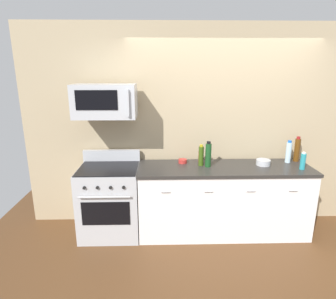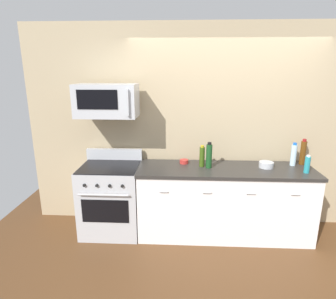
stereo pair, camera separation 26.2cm
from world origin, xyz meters
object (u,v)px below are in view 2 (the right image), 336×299
range_oven (111,198)px  bottle_dish_soap (307,164)px  microwave (107,101)px  bowl_red_small (184,161)px  bottle_wine_amber (303,152)px  bottle_hot_sauce_red (202,157)px  bottle_wine_green (209,156)px  bowl_steel_prep (266,165)px  bottle_water_clear (294,155)px  bottle_olive_oil (202,156)px

range_oven → bottle_dish_soap: bearing=-2.9°
microwave → range_oven: bearing=-90.3°
microwave → bottle_dish_soap: bearing=-3.9°
bowl_red_small → microwave: bearing=-172.8°
bottle_wine_amber → bottle_hot_sauce_red: bearing=-179.8°
bottle_hot_sauce_red → bottle_wine_amber: bottle_wine_amber is taller
bottle_wine_green → bottle_dish_soap: (1.16, -0.13, -0.05)m
bottle_dish_soap → bowl_steel_prep: (-0.43, 0.18, -0.07)m
bottle_hot_sauce_red → bowl_red_small: bearing=-171.2°
bottle_water_clear → range_oven: bearing=-176.2°
bowl_red_small → bottle_hot_sauce_red: bearing=8.8°
range_oven → bottle_hot_sauce_red: size_ratio=6.45×
range_oven → bowl_steel_prep: range_oven is taller
bottle_olive_oil → bowl_red_small: bottle_olive_oil is taller
bottle_wine_green → bowl_steel_prep: size_ratio=1.83×
bottle_hot_sauce_red → bottle_wine_green: size_ratio=0.50×
bottle_wine_amber → bowl_red_small: (-1.54, -0.04, -0.13)m
bottle_hot_sauce_red → bottle_wine_amber: (1.30, 0.00, 0.08)m
bowl_red_small → bottle_dish_soap: bearing=-11.1°
microwave → bottle_water_clear: microwave is taller
bottle_olive_oil → bowl_steel_prep: size_ratio=1.53×
bottle_hot_sauce_red → bottle_wine_amber: size_ratio=0.49×
bottle_dish_soap → bowl_steel_prep: bearing=157.7°
range_oven → bottle_dish_soap: (2.42, -0.12, 0.56)m
bottle_dish_soap → bottle_wine_green: bearing=173.5°
bottle_dish_soap → bowl_steel_prep: 0.47m
bowl_steel_prep → bowl_red_small: (-1.04, 0.11, -0.01)m
microwave → bowl_steel_prep: size_ratio=4.13×
bottle_hot_sauce_red → bottle_dish_soap: size_ratio=0.75×
microwave → bottle_wine_green: (1.27, -0.04, -0.67)m
bottle_hot_sauce_red → bowl_steel_prep: 0.82m
bottle_wine_green → bottle_water_clear: 1.10m
range_oven → bottle_water_clear: size_ratio=3.57×
bottle_wine_green → bottle_water_clear: bearing=7.6°
bottle_hot_sauce_red → bowl_steel_prep: (0.80, -0.15, -0.04)m
range_oven → bowl_steel_prep: (1.99, 0.05, 0.49)m
bottle_wine_amber → bottle_water_clear: bearing=-159.5°
bowl_steel_prep → bowl_red_small: bowl_steel_prep is taller
range_oven → bottle_wine_green: 1.40m
bowl_red_small → bottle_wine_amber: bearing=1.5°
bottle_wine_amber → bowl_red_small: bottle_wine_amber is taller
range_oven → bottle_wine_amber: bearing=4.7°
bottle_olive_oil → microwave: bearing=-179.4°
range_oven → bottle_wine_green: bottle_wine_green is taller
bottle_water_clear → bowl_steel_prep: bottle_water_clear is taller
bottle_water_clear → bottle_olive_oil: bearing=-175.2°
bottle_dish_soap → bottle_water_clear: (-0.06, 0.28, 0.04)m
bottle_hot_sauce_red → bottle_wine_amber: bearing=0.2°
bottle_dish_soap → microwave: bearing=176.1°
range_oven → microwave: bearing=89.7°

